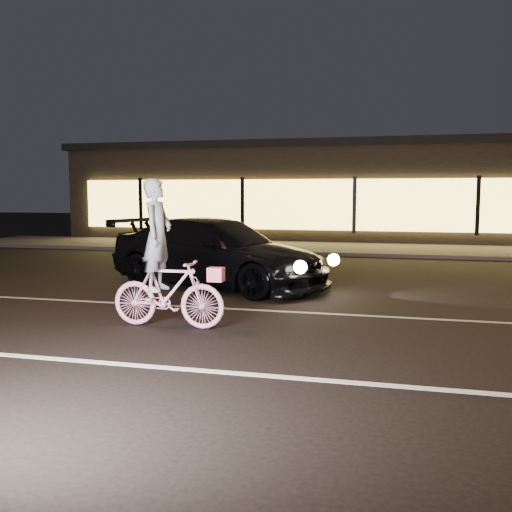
# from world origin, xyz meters

# --- Properties ---
(ground) EXTENTS (90.00, 90.00, 0.00)m
(ground) POSITION_xyz_m (0.00, 0.00, 0.00)
(ground) COLOR black
(ground) RESTS_ON ground
(lane_stripe_near) EXTENTS (60.00, 0.12, 0.01)m
(lane_stripe_near) POSITION_xyz_m (0.00, -1.50, 0.00)
(lane_stripe_near) COLOR silver
(lane_stripe_near) RESTS_ON ground
(lane_stripe_far) EXTENTS (60.00, 0.10, 0.01)m
(lane_stripe_far) POSITION_xyz_m (0.00, 2.00, 0.00)
(lane_stripe_far) COLOR gray
(lane_stripe_far) RESTS_ON ground
(sidewalk) EXTENTS (30.00, 4.00, 0.12)m
(sidewalk) POSITION_xyz_m (0.00, 13.00, 0.06)
(sidewalk) COLOR #383533
(sidewalk) RESTS_ON ground
(storefront) EXTENTS (25.40, 8.42, 4.20)m
(storefront) POSITION_xyz_m (0.00, 18.97, 2.15)
(storefront) COLOR black
(storefront) RESTS_ON ground
(cyclist) EXTENTS (1.81, 0.62, 2.28)m
(cyclist) POSITION_xyz_m (-1.75, 0.43, 0.81)
(cyclist) COLOR #F03D99
(cyclist) RESTS_ON ground
(sedan) EXTENTS (5.60, 3.75, 1.51)m
(sedan) POSITION_xyz_m (-2.16, 4.29, 0.75)
(sedan) COLOR black
(sedan) RESTS_ON ground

